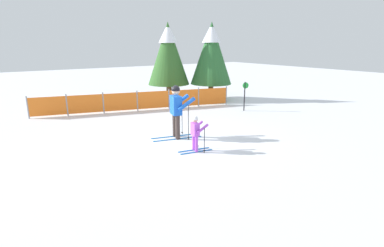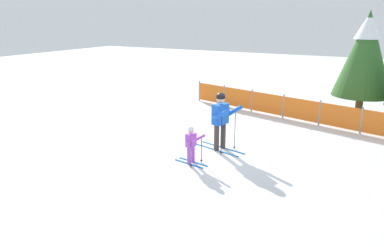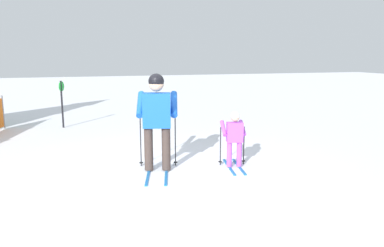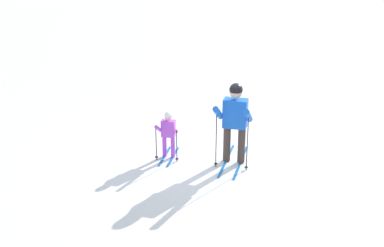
# 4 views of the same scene
# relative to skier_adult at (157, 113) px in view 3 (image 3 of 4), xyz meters

# --- Properties ---
(ground_plane) EXTENTS (60.00, 60.00, 0.00)m
(ground_plane) POSITION_rel_skier_adult_xyz_m (-0.31, 0.06, -1.05)
(ground_plane) COLOR white
(skier_adult) EXTENTS (1.68, 0.86, 1.75)m
(skier_adult) POSITION_rel_skier_adult_xyz_m (0.00, 0.00, 0.00)
(skier_adult) COLOR #1966B2
(skier_adult) RESTS_ON ground_plane
(skier_child) EXTENTS (1.01, 0.51, 1.05)m
(skier_child) POSITION_rel_skier_adult_xyz_m (-0.23, -1.40, -0.43)
(skier_child) COLOR #1966B2
(skier_child) RESTS_ON ground_plane
(trail_marker) EXTENTS (0.26, 0.14, 1.34)m
(trail_marker) POSITION_rel_skier_adult_xyz_m (4.73, 1.75, -0.22)
(trail_marker) COLOR black
(trail_marker) RESTS_ON ground_plane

